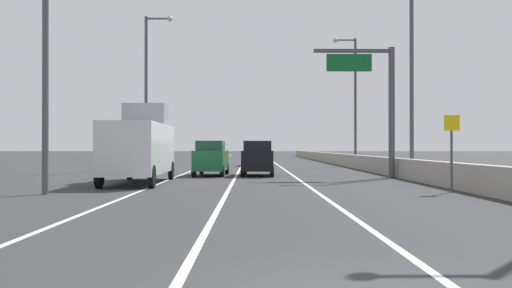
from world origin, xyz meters
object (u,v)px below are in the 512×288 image
(car_green_1, at_px, (211,158))
(lamp_post_left_near, at_px, (52,17))
(overhead_sign_gantry, at_px, (379,95))
(car_yellow_0, at_px, (256,155))
(lamp_post_right_third, at_px, (353,94))
(lamp_post_right_second, at_px, (408,64))
(speed_advisory_sign, at_px, (452,147))
(box_truck, at_px, (140,146))
(car_black_2, at_px, (258,158))
(lamp_post_left_mid, at_px, (149,83))

(car_green_1, bearing_deg, lamp_post_left_near, -109.87)
(overhead_sign_gantry, bearing_deg, car_green_1, 166.28)
(car_yellow_0, bearing_deg, lamp_post_right_third, -10.04)
(lamp_post_right_second, height_order, lamp_post_left_near, same)
(lamp_post_right_third, xyz_separation_m, car_green_1, (-11.71, -16.57, -5.57))
(speed_advisory_sign, height_order, lamp_post_right_third, lamp_post_right_third)
(lamp_post_left_near, xyz_separation_m, box_truck, (2.02, 6.51, -4.83))
(lamp_post_right_third, height_order, car_black_2, lamp_post_right_third)
(lamp_post_left_near, xyz_separation_m, lamp_post_left_mid, (-0.33, 21.79, 0.00))
(lamp_post_left_near, distance_m, car_green_1, 15.63)
(lamp_post_left_near, height_order, box_truck, lamp_post_left_near)
(speed_advisory_sign, bearing_deg, lamp_post_left_mid, 126.48)
(car_yellow_0, bearing_deg, box_truck, -103.02)
(overhead_sign_gantry, distance_m, lamp_post_left_mid, 18.47)
(car_black_2, bearing_deg, overhead_sign_gantry, -17.82)
(lamp_post_right_second, relative_size, lamp_post_left_near, 1.00)
(lamp_post_left_near, relative_size, car_green_1, 2.51)
(lamp_post_left_near, bearing_deg, lamp_post_left_mid, 90.86)
(lamp_post_left_mid, xyz_separation_m, car_yellow_0, (8.21, 10.08, -5.58))
(overhead_sign_gantry, height_order, lamp_post_left_near, lamp_post_left_near)
(box_truck, bearing_deg, lamp_post_right_second, 21.07)
(lamp_post_right_second, bearing_deg, lamp_post_left_near, -143.92)
(overhead_sign_gantry, xyz_separation_m, lamp_post_left_near, (-14.79, -11.34, 1.91))
(lamp_post_left_mid, height_order, car_green_1, lamp_post_left_mid)
(overhead_sign_gantry, xyz_separation_m, lamp_post_left_mid, (-15.11, 10.45, 1.91))
(lamp_post_right_second, relative_size, car_yellow_0, 2.61)
(overhead_sign_gantry, height_order, car_black_2, overhead_sign_gantry)
(car_green_1, xyz_separation_m, car_black_2, (2.88, -0.16, -0.00))
(lamp_post_right_third, relative_size, lamp_post_left_near, 1.00)
(speed_advisory_sign, distance_m, car_yellow_0, 31.98)
(speed_advisory_sign, height_order, lamp_post_right_second, lamp_post_right_second)
(box_truck, bearing_deg, overhead_sign_gantry, 20.73)
(lamp_post_right_third, bearing_deg, lamp_post_right_second, -89.99)
(lamp_post_left_mid, distance_m, car_yellow_0, 14.15)
(car_yellow_0, height_order, car_green_1, car_green_1)
(speed_advisory_sign, xyz_separation_m, lamp_post_right_second, (1.45, 11.41, 4.87))
(lamp_post_left_near, height_order, car_green_1, lamp_post_left_near)
(car_green_1, relative_size, car_black_2, 1.02)
(overhead_sign_gantry, bearing_deg, car_yellow_0, 108.59)
(speed_advisory_sign, height_order, lamp_post_left_mid, lamp_post_left_mid)
(car_black_2, bearing_deg, lamp_post_right_second, -9.12)
(overhead_sign_gantry, xyz_separation_m, speed_advisory_sign, (0.44, -10.59, -2.96))
(overhead_sign_gantry, xyz_separation_m, lamp_post_right_third, (1.89, 18.97, 1.91))
(speed_advisory_sign, bearing_deg, lamp_post_right_second, 82.75)
(lamp_post_left_near, bearing_deg, speed_advisory_sign, 2.80)
(lamp_post_right_second, relative_size, box_truck, 1.45)
(lamp_post_right_third, distance_m, car_green_1, 21.04)
(car_yellow_0, bearing_deg, lamp_post_left_mid, -129.15)
(car_green_1, bearing_deg, car_black_2, -3.28)
(car_green_1, bearing_deg, box_truck, -112.18)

